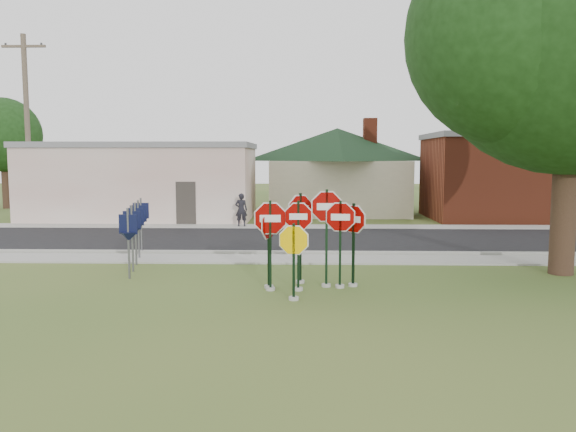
{
  "coord_description": "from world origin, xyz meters",
  "views": [
    {
      "loc": [
        -0.09,
        -12.97,
        3.42
      ],
      "look_at": [
        -0.5,
        2.0,
        1.85
      ],
      "focal_mm": 35.0,
      "sensor_mm": 36.0,
      "label": 1
    }
  ],
  "objects_px": {
    "utility_pole_near": "(27,126)",
    "pedestrian": "(241,210)",
    "oak_tree": "(573,25)",
    "stop_sign_left": "(270,232)",
    "stop_sign_yellow": "(294,254)",
    "stop_sign_center": "(298,234)"
  },
  "relations": [
    {
      "from": "utility_pole_near",
      "to": "pedestrian",
      "type": "relative_size",
      "value": 5.88
    },
    {
      "from": "oak_tree",
      "to": "stop_sign_yellow",
      "type": "bearing_deg",
      "value": -157.32
    },
    {
      "from": "stop_sign_yellow",
      "to": "pedestrian",
      "type": "relative_size",
      "value": 1.21
    },
    {
      "from": "utility_pole_near",
      "to": "oak_tree",
      "type": "bearing_deg",
      "value": -28.55
    },
    {
      "from": "pedestrian",
      "to": "stop_sign_left",
      "type": "bearing_deg",
      "value": 97.39
    },
    {
      "from": "stop_sign_yellow",
      "to": "oak_tree",
      "type": "relative_size",
      "value": 0.16
    },
    {
      "from": "stop_sign_center",
      "to": "utility_pole_near",
      "type": "relative_size",
      "value": 0.25
    },
    {
      "from": "stop_sign_left",
      "to": "pedestrian",
      "type": "height_order",
      "value": "stop_sign_left"
    },
    {
      "from": "oak_tree",
      "to": "utility_pole_near",
      "type": "relative_size",
      "value": 1.27
    },
    {
      "from": "pedestrian",
      "to": "stop_sign_center",
      "type": "bearing_deg",
      "value": 100.43
    },
    {
      "from": "stop_sign_left",
      "to": "stop_sign_center",
      "type": "bearing_deg",
      "value": 0.03
    },
    {
      "from": "stop_sign_left",
      "to": "oak_tree",
      "type": "bearing_deg",
      "value": 15.23
    },
    {
      "from": "stop_sign_left",
      "to": "pedestrian",
      "type": "xyz_separation_m",
      "value": [
        -2.19,
        13.0,
        -0.65
      ]
    },
    {
      "from": "stop_sign_yellow",
      "to": "oak_tree",
      "type": "distance_m",
      "value": 10.38
    },
    {
      "from": "stop_sign_yellow",
      "to": "pedestrian",
      "type": "height_order",
      "value": "stop_sign_yellow"
    },
    {
      "from": "stop_sign_yellow",
      "to": "utility_pole_near",
      "type": "distance_m",
      "value": 20.64
    },
    {
      "from": "stop_sign_center",
      "to": "stop_sign_yellow",
      "type": "bearing_deg",
      "value": -95.94
    },
    {
      "from": "stop_sign_center",
      "to": "oak_tree",
      "type": "bearing_deg",
      "value": 16.56
    },
    {
      "from": "oak_tree",
      "to": "pedestrian",
      "type": "height_order",
      "value": "oak_tree"
    },
    {
      "from": "stop_sign_center",
      "to": "stop_sign_left",
      "type": "bearing_deg",
      "value": -179.97
    },
    {
      "from": "oak_tree",
      "to": "utility_pole_near",
      "type": "xyz_separation_m",
      "value": [
        -21.5,
        11.7,
        -2.16
      ]
    },
    {
      "from": "pedestrian",
      "to": "utility_pole_near",
      "type": "bearing_deg",
      "value": -7.41
    }
  ]
}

